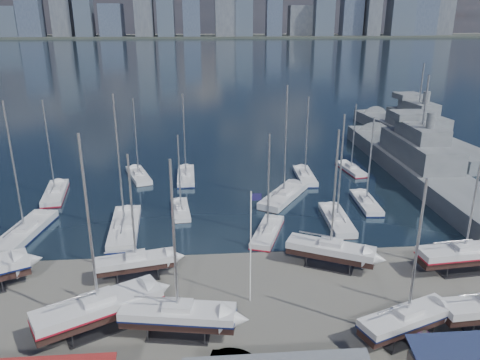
{
  "coord_description": "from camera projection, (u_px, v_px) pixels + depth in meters",
  "views": [
    {
      "loc": [
        -4.49,
        -47.59,
        25.7
      ],
      "look_at": [
        -0.02,
        8.0,
        6.07
      ],
      "focal_mm": 35.0,
      "sensor_mm": 36.0,
      "label": 1
    }
  ],
  "objects": [
    {
      "name": "sailboat_moored_10",
      "position": [
        366.0,
        203.0,
        66.96
      ],
      "size": [
        2.91,
        9.13,
        13.51
      ],
      "rotation": [
        0.0,
        0.0,
        1.53
      ],
      "color": "black",
      "rests_on": "water"
    },
    {
      "name": "sailboat_moored_3",
      "position": [
        125.0,
        230.0,
        58.75
      ],
      "size": [
        4.22,
        12.34,
        18.15
      ],
      "rotation": [
        0.0,
        0.0,
        1.64
      ],
      "color": "black",
      "rests_on": "water"
    },
    {
      "name": "sailboat_cradle_1",
      "position": [
        99.0,
        308.0,
        39.91
      ],
      "size": [
        10.96,
        7.93,
        17.43
      ],
      "rotation": [
        0.0,
        0.0,
        0.51
      ],
      "color": "#2D2D33",
      "rests_on": "ground"
    },
    {
      "name": "ground",
      "position": [
        255.0,
        303.0,
        44.22
      ],
      "size": [
        1400.0,
        1400.0,
        0.0
      ],
      "primitive_type": "plane",
      "color": "#605E59",
      "rests_on": "ground"
    },
    {
      "name": "sailboat_moored_7",
      "position": [
        284.0,
        197.0,
        69.35
      ],
      "size": [
        9.02,
        11.52,
        17.53
      ],
      "rotation": [
        0.0,
        0.0,
        1.0
      ],
      "color": "black",
      "rests_on": "water"
    },
    {
      "name": "sailboat_moored_2",
      "position": [
        139.0,
        176.0,
        78.26
      ],
      "size": [
        5.45,
        9.59,
        13.97
      ],
      "rotation": [
        0.0,
        0.0,
        1.9
      ],
      "color": "black",
      "rests_on": "water"
    },
    {
      "name": "naval_ship_west",
      "position": [
        415.0,
        134.0,
        100.77
      ],
      "size": [
        12.62,
        47.52,
        18.23
      ],
      "rotation": [
        0.0,
        0.0,
        1.68
      ],
      "color": "slate",
      "rests_on": "water"
    },
    {
      "name": "sailboat_moored_1",
      "position": [
        55.0,
        194.0,
        70.49
      ],
      "size": [
        4.25,
        10.45,
        15.18
      ],
      "rotation": [
        0.0,
        0.0,
        1.71
      ],
      "color": "black",
      "rests_on": "water"
    },
    {
      "name": "sailboat_cradle_5",
      "position": [
        407.0,
        319.0,
        38.67
      ],
      "size": [
        9.08,
        5.46,
        14.33
      ],
      "rotation": [
        0.0,
        0.0,
        0.37
      ],
      "color": "#2D2D33",
      "rests_on": "ground"
    },
    {
      "name": "sailboat_cradle_2",
      "position": [
        136.0,
        262.0,
        47.82
      ],
      "size": [
        8.37,
        3.91,
        13.4
      ],
      "rotation": [
        0.0,
        0.0,
        0.21
      ],
      "color": "#2D2D33",
      "rests_on": "ground"
    },
    {
      "name": "flagpole",
      "position": [
        251.0,
        240.0,
        42.57
      ],
      "size": [
        0.99,
        0.12,
        11.17
      ],
      "color": "white",
      "rests_on": "ground"
    },
    {
      "name": "car_d",
      "position": [
        430.0,
        346.0,
        37.49
      ],
      "size": [
        2.87,
        4.94,
        1.35
      ],
      "primitive_type": "imported",
      "rotation": [
        0.0,
        0.0,
        0.22
      ],
      "color": "gray",
      "rests_on": "ground"
    },
    {
      "name": "sailboat_cradle_6",
      "position": [
        464.0,
        254.0,
        49.09
      ],
      "size": [
        10.21,
        3.72,
        16.13
      ],
      "rotation": [
        0.0,
        0.0,
        0.09
      ],
      "color": "#2D2D33",
      "rests_on": "ground"
    },
    {
      "name": "naval_ship_east",
      "position": [
        417.0,
        166.0,
        78.98
      ],
      "size": [
        8.39,
        52.08,
        18.69
      ],
      "rotation": [
        0.0,
        0.0,
        1.57
      ],
      "color": "slate",
      "rests_on": "water"
    },
    {
      "name": "sailboat_moored_6",
      "position": [
        267.0,
        233.0,
        57.87
      ],
      "size": [
        5.46,
        9.35,
        13.5
      ],
      "rotation": [
        0.0,
        0.0,
        1.22
      ],
      "color": "black",
      "rests_on": "water"
    },
    {
      "name": "sailboat_moored_0",
      "position": [
        25.0,
        234.0,
        57.66
      ],
      "size": [
        5.09,
        12.12,
        17.56
      ],
      "rotation": [
        0.0,
        0.0,
        1.41
      ],
      "color": "black",
      "rests_on": "water"
    },
    {
      "name": "sailboat_moored_9",
      "position": [
        337.0,
        221.0,
        61.25
      ],
      "size": [
        3.08,
        10.08,
        15.1
      ],
      "rotation": [
        0.0,
        0.0,
        1.54
      ],
      "color": "black",
      "rests_on": "water"
    },
    {
      "name": "sailboat_moored_8",
      "position": [
        305.0,
        177.0,
        77.93
      ],
      "size": [
        2.96,
        9.66,
        14.34
      ],
      "rotation": [
        0.0,
        0.0,
        1.54
      ],
      "color": "black",
      "rests_on": "water"
    },
    {
      "name": "sailboat_cradle_3",
      "position": [
        178.0,
        315.0,
        39.09
      ],
      "size": [
        10.01,
        4.32,
        15.69
      ],
      "rotation": [
        0.0,
        0.0,
        -0.17
      ],
      "color": "#2D2D33",
      "rests_on": "ground"
    },
    {
      "name": "water",
      "position": [
        208.0,
        54.0,
        335.75
      ],
      "size": [
        1400.0,
        600.0,
        0.4
      ],
      "primitive_type": "cube",
      "color": "#172535",
      "rests_on": "ground"
    },
    {
      "name": "sailboat_moored_5",
      "position": [
        186.0,
        177.0,
        77.96
      ],
      "size": [
        3.02,
        9.94,
        14.76
      ],
      "rotation": [
        0.0,
        0.0,
        1.6
      ],
      "color": "black",
      "rests_on": "water"
    },
    {
      "name": "sailboat_moored_11",
      "position": [
        351.0,
        169.0,
        81.72
      ],
      "size": [
        3.49,
        8.51,
        12.35
      ],
      "rotation": [
        0.0,
        0.0,
        1.72
      ],
      "color": "black",
      "rests_on": "water"
    },
    {
      "name": "sailboat_cradle_4",
      "position": [
        330.0,
        250.0,
        50.02
      ],
      "size": [
        9.45,
        6.49,
        15.2
      ],
      "rotation": [
        0.0,
        0.0,
        -0.47
      ],
      "color": "#2D2D33",
      "rests_on": "ground"
    },
    {
      "name": "sailboat_moored_4",
      "position": [
        181.0,
        210.0,
        64.55
      ],
      "size": [
        2.94,
        7.81,
        11.51
      ],
      "rotation": [
        0.0,
        0.0,
        1.68
      ],
      "color": "black",
      "rests_on": "water"
    },
    {
      "name": "far_shore",
      "position": [
        204.0,
        37.0,
        579.8
      ],
      "size": [
        1400.0,
        80.0,
        2.2
      ],
      "primitive_type": "cube",
      "color": "#2D332D",
      "rests_on": "ground"
    },
    {
      "name": "skyline",
      "position": [
        197.0,
        4.0,
        560.73
      ],
      "size": [
        639.14,
        43.8,
        107.69
      ],
      "color": "#475166",
      "rests_on": "far_shore"
    }
  ]
}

